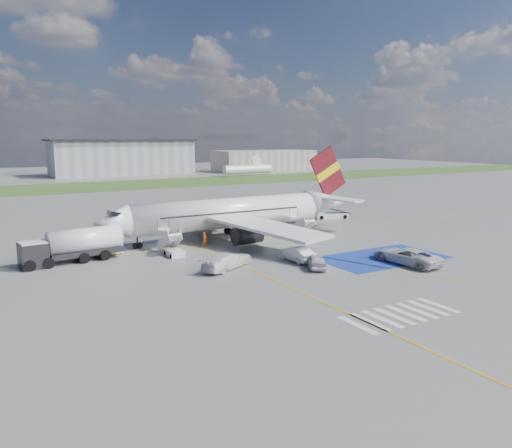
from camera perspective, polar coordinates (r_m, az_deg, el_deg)
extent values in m
plane|color=#60605E|center=(53.84, 3.49, -4.26)|extent=(400.00, 400.00, 0.00)
cube|color=#2D4C1E|center=(141.97, -18.40, 4.06)|extent=(400.00, 30.00, 0.01)
cube|color=gold|center=(63.89, -2.50, -1.99)|extent=(120.00, 0.20, 0.01)
cube|color=gold|center=(43.19, 5.37, -7.86)|extent=(0.20, 60.00, 0.01)
cube|color=gold|center=(63.89, -2.50, -1.99)|extent=(20.71, 56.45, 0.01)
cube|color=navy|center=(57.01, 14.16, -3.74)|extent=(14.00, 8.00, 0.01)
cube|color=silver|center=(36.73, 11.50, -11.27)|extent=(0.60, 4.00, 0.01)
cube|color=silver|center=(37.50, 12.89, -10.87)|extent=(0.60, 4.00, 0.01)
cube|color=silver|center=(38.28, 14.22, -10.49)|extent=(0.60, 4.00, 0.01)
cube|color=silver|center=(39.10, 15.50, -10.11)|extent=(0.60, 4.00, 0.01)
cube|color=silver|center=(39.93, 16.72, -9.75)|extent=(0.60, 4.00, 0.01)
cube|color=silver|center=(40.77, 17.89, -9.40)|extent=(0.60, 4.00, 0.01)
cube|color=silver|center=(41.64, 19.01, -9.06)|extent=(0.60, 4.00, 0.01)
cube|color=silver|center=(42.52, 20.08, -8.72)|extent=(0.60, 4.00, 0.01)
cube|color=gray|center=(185.11, -15.03, 7.33)|extent=(48.00, 18.00, 12.00)
cube|color=gray|center=(200.70, 0.97, 7.26)|extent=(40.00, 16.00, 8.00)
cylinder|color=silver|center=(65.04, -3.35, 1.25)|extent=(26.00, 3.90, 3.90)
cone|color=silver|center=(59.84, -16.25, 0.12)|extent=(4.00, 3.90, 3.90)
cube|color=black|center=(59.83, -15.74, 1.16)|extent=(1.67, 1.90, 0.82)
cone|color=silver|center=(73.68, 7.95, 2.50)|extent=(6.50, 3.90, 3.90)
cube|color=silver|center=(58.30, 1.33, -0.33)|extent=(9.86, 15.95, 1.40)
cube|color=silver|center=(73.13, -5.67, 1.70)|extent=(9.86, 15.95, 1.40)
cylinder|color=#38383A|center=(60.52, -0.92, -1.30)|extent=(3.40, 2.10, 2.10)
cylinder|color=#38383A|center=(70.33, -5.41, 0.23)|extent=(3.40, 2.10, 2.10)
cube|color=#590F16|center=(73.44, 8.22, 5.92)|extent=(6.62, 0.30, 7.45)
cube|color=yellow|center=(73.44, 8.22, 5.92)|extent=(4.36, 0.40, 3.08)
cube|color=silver|center=(71.51, 9.93, 2.79)|extent=(4.73, 5.95, 0.49)
cube|color=silver|center=(76.47, 6.84, 3.32)|extent=(4.73, 5.95, 0.49)
cube|color=black|center=(63.27, -2.55, 1.34)|extent=(19.50, 0.04, 0.18)
cube|color=black|center=(66.72, -4.12, 1.77)|extent=(19.50, 0.04, 0.18)
cube|color=silver|center=(57.88, -9.86, -1.92)|extent=(1.40, 3.73, 2.32)
cube|color=silver|center=(59.43, -10.53, -0.60)|extent=(1.40, 1.00, 0.12)
cylinder|color=black|center=(59.11, -11.19, -0.13)|extent=(0.06, 0.06, 1.10)
cylinder|color=black|center=(59.57, -9.92, -0.02)|extent=(0.06, 0.06, 1.10)
cube|color=silver|center=(56.65, -9.25, -3.29)|extent=(1.60, 2.40, 0.70)
cube|color=silver|center=(66.47, 5.24, -0.29)|extent=(1.40, 3.73, 2.32)
cube|color=silver|center=(67.83, 4.32, 0.83)|extent=(1.40, 1.00, 0.12)
cylinder|color=black|center=(67.35, 3.83, 1.24)|extent=(0.06, 0.06, 1.10)
cylinder|color=black|center=(68.14, 4.81, 1.33)|extent=(0.06, 0.06, 1.10)
cube|color=silver|center=(65.41, 6.03, -1.45)|extent=(1.60, 2.40, 0.70)
cube|color=black|center=(55.62, -24.10, -3.29)|extent=(2.86, 2.86, 2.58)
cylinder|color=silver|center=(56.76, -18.98, -1.72)|extent=(7.89, 3.45, 2.58)
cube|color=black|center=(57.02, -18.91, -3.00)|extent=(7.89, 3.45, 0.56)
cube|color=silver|center=(58.94, -16.00, -2.60)|extent=(2.01, 1.37, 1.31)
cube|color=black|center=(58.79, -16.03, -1.93)|extent=(1.90, 1.27, 0.11)
cube|color=silver|center=(82.69, 8.63, 0.94)|extent=(5.65, 3.39, 0.89)
cube|color=black|center=(83.05, 9.51, 1.50)|extent=(3.74, 2.38, 0.99)
imported|color=#BBBDC3|center=(51.12, 6.87, -4.23)|extent=(3.60, 4.63, 1.47)
imported|color=silver|center=(53.83, 4.63, -3.40)|extent=(1.89, 4.94, 1.61)
imported|color=silver|center=(54.81, 16.84, -3.21)|extent=(3.06, 6.12, 2.25)
imported|color=white|center=(50.77, -3.27, -3.90)|extent=(5.79, 4.54, 2.12)
imported|color=#F65B0C|center=(60.80, -5.86, -1.79)|extent=(0.77, 0.66, 1.79)
imported|color=orange|center=(59.17, -9.23, -2.16)|extent=(1.07, 1.14, 1.85)
imported|color=orange|center=(67.85, 5.39, -0.54)|extent=(0.61, 1.13, 1.84)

